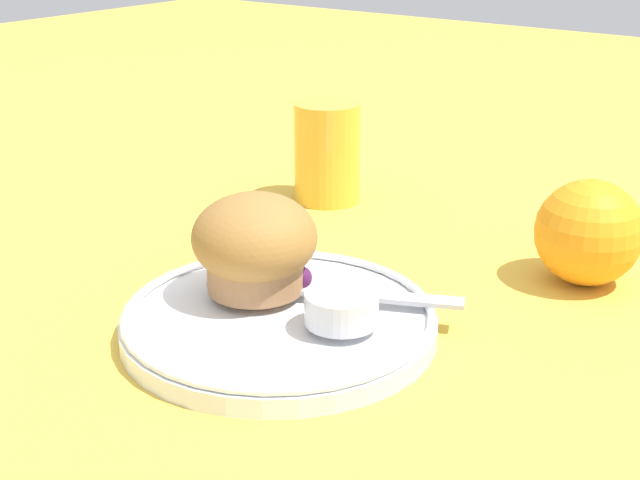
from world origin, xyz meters
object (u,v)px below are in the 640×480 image
Objects in this scene: juice_glass at (327,152)px; butter_knife at (333,292)px; muffin at (256,244)px; orange_fruit at (589,232)px.

butter_knife is at bearing -52.93° from juice_glass.
muffin is 0.91× the size of juice_glass.
muffin is at bearing -131.22° from orange_fruit.
butter_knife is 2.10× the size of orange_fruit.
muffin is 0.26m from orange_fruit.
juice_glass reaches higher than muffin.
orange_fruit is 0.29m from juice_glass.
orange_fruit reaches higher than butter_knife.
muffin is 0.51× the size of butter_knife.
muffin reaches higher than orange_fruit.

